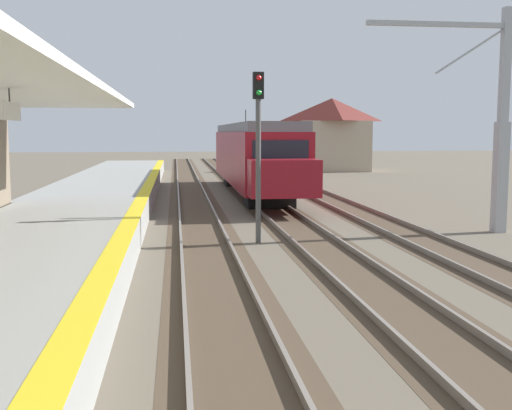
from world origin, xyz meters
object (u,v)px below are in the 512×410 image
at_px(rail_signal_post, 258,139).
at_px(distant_trackside_house, 332,133).
at_px(catenary_pylon_far_side, 494,126).
at_px(approaching_train, 254,155).

bearing_deg(rail_signal_post, distant_trackside_house, 72.28).
bearing_deg(catenary_pylon_far_side, distant_trackside_house, 84.76).
relative_size(catenary_pylon_far_side, distant_trackside_house, 1.14).
relative_size(approaching_train, rail_signal_post, 3.77).
height_order(approaching_train, distant_trackside_house, distant_trackside_house).
relative_size(approaching_train, distant_trackside_house, 2.97).
xyz_separation_m(rail_signal_post, distant_trackside_house, (11.27, 35.28, 0.14)).
relative_size(rail_signal_post, catenary_pylon_far_side, 0.69).
bearing_deg(approaching_train, rail_signal_post, -96.72).
bearing_deg(catenary_pylon_far_side, approaching_train, 114.76).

